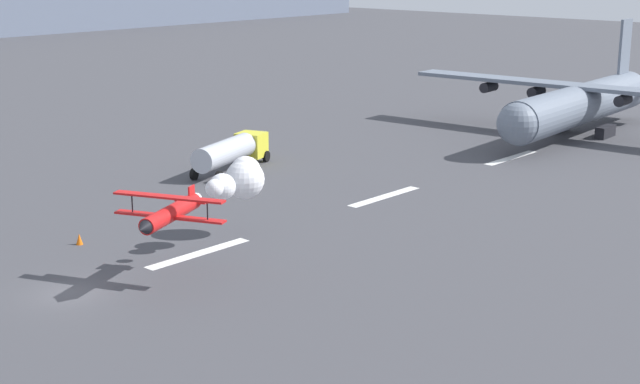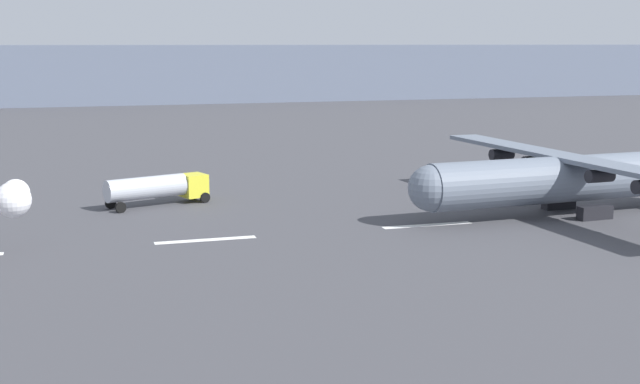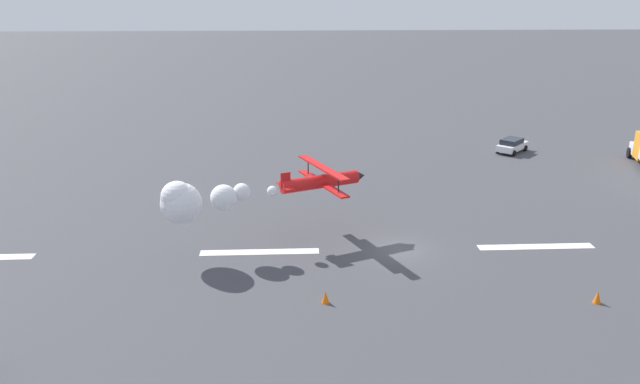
{
  "view_description": "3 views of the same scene",
  "coord_description": "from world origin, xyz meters",
  "px_view_note": "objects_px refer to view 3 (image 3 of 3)",
  "views": [
    {
      "loc": [
        -26.43,
        -43.01,
        18.53
      ],
      "look_at": [
        16.86,
        -3.67,
        3.25
      ],
      "focal_mm": 51.7,
      "sensor_mm": 36.0,
      "label": 1
    },
    {
      "loc": [
        18.27,
        -64.45,
        15.28
      ],
      "look_at": [
        37.81,
        0.0,
        3.36
      ],
      "focal_mm": 47.38,
      "sensor_mm": 36.0,
      "label": 2
    },
    {
      "loc": [
        7.21,
        38.14,
        16.98
      ],
      "look_at": [
        5.27,
        -2.7,
        3.3
      ],
      "focal_mm": 34.54,
      "sensor_mm": 36.0,
      "label": 3
    }
  ],
  "objects_px": {
    "followme_car_yellow": "(512,145)",
    "traffic_cone_far": "(325,297)",
    "stunt_biplane_red": "(214,197)",
    "traffic_cone_near": "(597,297)"
  },
  "relations": [
    {
      "from": "followme_car_yellow",
      "to": "traffic_cone_far",
      "type": "xyz_separation_m",
      "value": [
        21.93,
        32.31,
        -0.44
      ]
    },
    {
      "from": "followme_car_yellow",
      "to": "traffic_cone_far",
      "type": "bearing_deg",
      "value": 55.83
    },
    {
      "from": "stunt_biplane_red",
      "to": "followme_car_yellow",
      "type": "bearing_deg",
      "value": -138.82
    },
    {
      "from": "stunt_biplane_red",
      "to": "followme_car_yellow",
      "type": "distance_m",
      "value": 38.38
    },
    {
      "from": "stunt_biplane_red",
      "to": "traffic_cone_far",
      "type": "height_order",
      "value": "stunt_biplane_red"
    },
    {
      "from": "traffic_cone_far",
      "to": "stunt_biplane_red",
      "type": "bearing_deg",
      "value": -46.12
    },
    {
      "from": "traffic_cone_far",
      "to": "traffic_cone_near",
      "type": "bearing_deg",
      "value": 177.24
    },
    {
      "from": "stunt_biplane_red",
      "to": "traffic_cone_near",
      "type": "relative_size",
      "value": 18.44
    },
    {
      "from": "traffic_cone_near",
      "to": "stunt_biplane_red",
      "type": "bearing_deg",
      "value": -19.52
    },
    {
      "from": "stunt_biplane_red",
      "to": "followme_car_yellow",
      "type": "height_order",
      "value": "stunt_biplane_red"
    }
  ]
}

